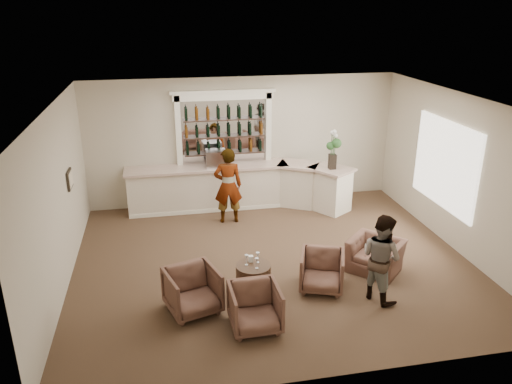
# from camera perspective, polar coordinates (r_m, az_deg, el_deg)

# --- Properties ---
(ground) EXTENTS (8.00, 8.00, 0.00)m
(ground) POSITION_cam_1_polar(r_m,az_deg,el_deg) (10.43, 1.88, -7.89)
(ground) COLOR brown
(ground) RESTS_ON ground
(room_shell) EXTENTS (8.04, 7.02, 3.32)m
(room_shell) POSITION_cam_1_polar(r_m,az_deg,el_deg) (10.23, 2.03, 5.69)
(room_shell) COLOR beige
(room_shell) RESTS_ON ground
(bar_counter) EXTENTS (5.72, 1.80, 1.14)m
(bar_counter) POSITION_cam_1_polar(r_m,az_deg,el_deg) (12.84, -1.79, 0.61)
(bar_counter) COLOR white
(bar_counter) RESTS_ON ground
(back_bar_alcove) EXTENTS (2.64, 0.25, 3.00)m
(back_bar_alcove) POSITION_cam_1_polar(r_m,az_deg,el_deg) (12.77, -3.67, 7.29)
(back_bar_alcove) COLOR white
(back_bar_alcove) RESTS_ON ground
(cocktail_table) EXTENTS (0.65, 0.65, 0.50)m
(cocktail_table) POSITION_cam_1_polar(r_m,az_deg,el_deg) (9.36, -0.31, -9.70)
(cocktail_table) COLOR #442F1D
(cocktail_table) RESTS_ON ground
(sommelier) EXTENTS (0.70, 0.48, 1.85)m
(sommelier) POSITION_cam_1_polar(r_m,az_deg,el_deg) (11.90, -3.22, 0.72)
(sommelier) COLOR gray
(sommelier) RESTS_ON ground
(guest) EXTENTS (0.89, 0.97, 1.62)m
(guest) POSITION_cam_1_polar(r_m,az_deg,el_deg) (9.11, 14.11, -7.28)
(guest) COLOR gray
(guest) RESTS_ON ground
(armchair_left) EXTENTS (1.06, 1.07, 0.79)m
(armchair_left) POSITION_cam_1_polar(r_m,az_deg,el_deg) (8.76, -7.25, -11.13)
(armchair_left) COLOR brown
(armchair_left) RESTS_ON ground
(armchair_center) EXTENTS (0.82, 0.84, 0.75)m
(armchair_center) POSITION_cam_1_polar(r_m,az_deg,el_deg) (8.30, -0.12, -13.09)
(armchair_center) COLOR brown
(armchair_center) RESTS_ON ground
(armchair_right) EXTENTS (1.01, 1.03, 0.73)m
(armchair_right) POSITION_cam_1_polar(r_m,az_deg,el_deg) (9.41, 7.53, -8.92)
(armchair_right) COLOR brown
(armchair_right) RESTS_ON ground
(armchair_far) EXTENTS (1.31, 1.31, 0.64)m
(armchair_far) POSITION_cam_1_polar(r_m,az_deg,el_deg) (10.24, 13.49, -7.03)
(armchair_far) COLOR brown
(armchair_far) RESTS_ON ground
(espresso_machine) EXTENTS (0.51, 0.44, 0.43)m
(espresso_machine) POSITION_cam_1_polar(r_m,az_deg,el_deg) (12.56, -4.63, 3.84)
(espresso_machine) COLOR silver
(espresso_machine) RESTS_ON bar_counter
(flower_vase) EXTENTS (0.26, 0.26, 0.99)m
(flower_vase) POSITION_cam_1_polar(r_m,az_deg,el_deg) (12.41, 8.80, 5.11)
(flower_vase) COLOR black
(flower_vase) RESTS_ON bar_counter
(wine_glass_bar_left) EXTENTS (0.07, 0.07, 0.21)m
(wine_glass_bar_left) POSITION_cam_1_polar(r_m,az_deg,el_deg) (12.55, -3.26, 3.33)
(wine_glass_bar_left) COLOR white
(wine_glass_bar_left) RESTS_ON bar_counter
(wine_glass_bar_right) EXTENTS (0.07, 0.07, 0.21)m
(wine_glass_bar_right) POSITION_cam_1_polar(r_m,az_deg,el_deg) (12.54, -4.44, 3.29)
(wine_glass_bar_right) COLOR white
(wine_glass_bar_right) RESTS_ON bar_counter
(wine_glass_tbl_a) EXTENTS (0.07, 0.07, 0.21)m
(wine_glass_tbl_a) POSITION_cam_1_polar(r_m,az_deg,el_deg) (9.20, -1.09, -7.77)
(wine_glass_tbl_a) COLOR white
(wine_glass_tbl_a) RESTS_ON cocktail_table
(wine_glass_tbl_b) EXTENTS (0.07, 0.07, 0.21)m
(wine_glass_tbl_b) POSITION_cam_1_polar(r_m,az_deg,el_deg) (9.27, 0.20, -7.50)
(wine_glass_tbl_b) COLOR white
(wine_glass_tbl_b) RESTS_ON cocktail_table
(wine_glass_tbl_c) EXTENTS (0.07, 0.07, 0.21)m
(wine_glass_tbl_c) POSITION_cam_1_polar(r_m,az_deg,el_deg) (9.08, 0.09, -8.15)
(wine_glass_tbl_c) COLOR white
(wine_glass_tbl_c) RESTS_ON cocktail_table
(napkin_holder) EXTENTS (0.08, 0.08, 0.12)m
(napkin_holder) POSITION_cam_1_polar(r_m,az_deg,el_deg) (9.33, -0.60, -7.64)
(napkin_holder) COLOR white
(napkin_holder) RESTS_ON cocktail_table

